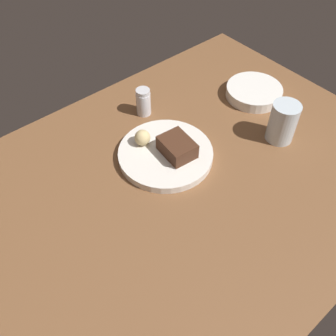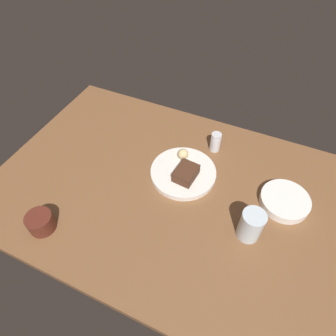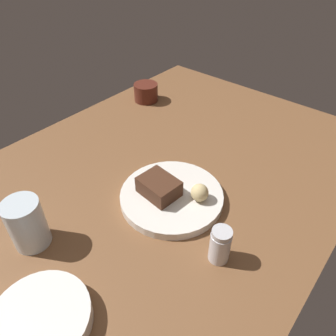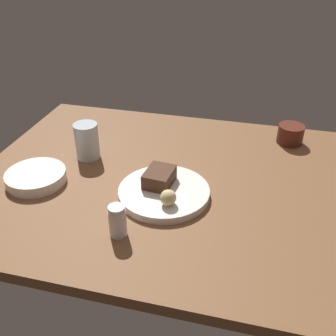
{
  "view_description": "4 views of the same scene",
  "coord_description": "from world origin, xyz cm",
  "px_view_note": "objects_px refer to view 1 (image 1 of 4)",
  "views": [
    {
      "loc": [
        -37.66,
        -43.05,
        73.52
      ],
      "look_at": [
        -0.21,
        1.34,
        7.92
      ],
      "focal_mm": 40.5,
      "sensor_mm": 36.0,
      "label": 1
    },
    {
      "loc": [
        27.16,
        -55.43,
        85.28
      ],
      "look_at": [
        0.08,
        4.39,
        8.28
      ],
      "focal_mm": 30.7,
      "sensor_mm": 36.0,
      "label": 2
    },
    {
      "loc": [
        45.62,
        41.49,
        56.63
      ],
      "look_at": [
        0.76,
        3.64,
        7.93
      ],
      "focal_mm": 33.98,
      "sensor_mm": 36.0,
      "label": 3
    },
    {
      "loc": [
        -16.61,
        88.44,
        63.91
      ],
      "look_at": [
        5.57,
        -0.24,
        6.45
      ],
      "focal_mm": 41.65,
      "sensor_mm": 36.0,
      "label": 4
    }
  ],
  "objects_px": {
    "dessert_plate": "(166,154)",
    "water_glass": "(283,122)",
    "salt_shaker": "(143,102)",
    "chocolate_cake_slice": "(177,147)",
    "bread_roll": "(142,138)",
    "side_bowl": "(254,92)"
  },
  "relations": [
    {
      "from": "dessert_plate",
      "to": "bread_roll",
      "type": "distance_m",
      "value": 0.07
    },
    {
      "from": "chocolate_cake_slice",
      "to": "water_glass",
      "type": "height_order",
      "value": "water_glass"
    },
    {
      "from": "chocolate_cake_slice",
      "to": "salt_shaker",
      "type": "bearing_deg",
      "value": 76.89
    },
    {
      "from": "salt_shaker",
      "to": "side_bowl",
      "type": "xyz_separation_m",
      "value": [
        0.3,
        -0.15,
        -0.02
      ]
    },
    {
      "from": "dessert_plate",
      "to": "side_bowl",
      "type": "relative_size",
      "value": 1.46
    },
    {
      "from": "salt_shaker",
      "to": "water_glass",
      "type": "height_order",
      "value": "water_glass"
    },
    {
      "from": "chocolate_cake_slice",
      "to": "side_bowl",
      "type": "bearing_deg",
      "value": 7.48
    },
    {
      "from": "salt_shaker",
      "to": "bread_roll",
      "type": "bearing_deg",
      "value": -128.65
    },
    {
      "from": "side_bowl",
      "to": "salt_shaker",
      "type": "bearing_deg",
      "value": 153.21
    },
    {
      "from": "chocolate_cake_slice",
      "to": "side_bowl",
      "type": "xyz_separation_m",
      "value": [
        0.34,
        0.04,
        -0.03
      ]
    },
    {
      "from": "dessert_plate",
      "to": "side_bowl",
      "type": "height_order",
      "value": "side_bowl"
    },
    {
      "from": "water_glass",
      "to": "dessert_plate",
      "type": "bearing_deg",
      "value": 153.03
    },
    {
      "from": "water_glass",
      "to": "chocolate_cake_slice",
      "type": "bearing_deg",
      "value": 155.41
    },
    {
      "from": "salt_shaker",
      "to": "water_glass",
      "type": "xyz_separation_m",
      "value": [
        0.21,
        -0.31,
        0.02
      ]
    },
    {
      "from": "salt_shaker",
      "to": "water_glass",
      "type": "distance_m",
      "value": 0.38
    },
    {
      "from": "water_glass",
      "to": "side_bowl",
      "type": "bearing_deg",
      "value": 62.65
    },
    {
      "from": "salt_shaker",
      "to": "chocolate_cake_slice",
      "type": "bearing_deg",
      "value": -103.11
    },
    {
      "from": "bread_roll",
      "to": "salt_shaker",
      "type": "height_order",
      "value": "salt_shaker"
    },
    {
      "from": "bread_roll",
      "to": "chocolate_cake_slice",
      "type": "bearing_deg",
      "value": -61.43
    },
    {
      "from": "dessert_plate",
      "to": "water_glass",
      "type": "height_order",
      "value": "water_glass"
    },
    {
      "from": "dessert_plate",
      "to": "chocolate_cake_slice",
      "type": "bearing_deg",
      "value": -50.81
    },
    {
      "from": "bread_roll",
      "to": "dessert_plate",
      "type": "bearing_deg",
      "value": -66.18
    }
  ]
}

